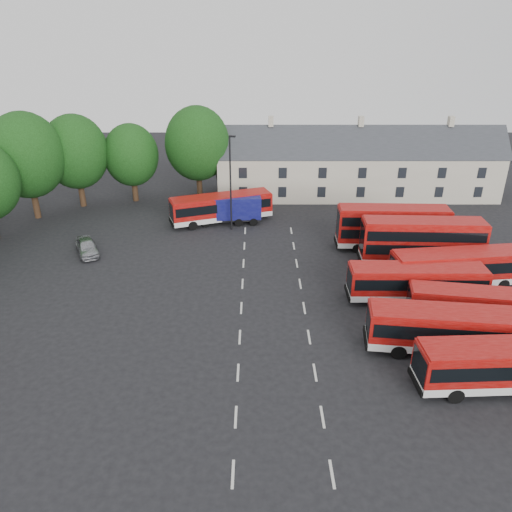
{
  "coord_description": "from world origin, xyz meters",
  "views": [
    {
      "loc": [
        1.16,
        -31.95,
        20.73
      ],
      "look_at": [
        1.17,
        6.99,
        2.2
      ],
      "focal_mm": 35.0,
      "sensor_mm": 36.0,
      "label": 1
    }
  ],
  "objects_px": {
    "box_truck": "(230,208)",
    "silver_car": "(87,247)",
    "lamppost": "(231,181)",
    "bus_dd_south": "(422,240)",
    "bus_row_a": "(510,363)"
  },
  "relations": [
    {
      "from": "box_truck",
      "to": "silver_car",
      "type": "relative_size",
      "value": 1.63
    },
    {
      "from": "bus_row_a",
      "to": "silver_car",
      "type": "height_order",
      "value": "bus_row_a"
    },
    {
      "from": "silver_car",
      "to": "bus_dd_south",
      "type": "bearing_deg",
      "value": -29.82
    },
    {
      "from": "bus_row_a",
      "to": "bus_dd_south",
      "type": "bearing_deg",
      "value": 88.25
    },
    {
      "from": "silver_car",
      "to": "lamppost",
      "type": "xyz_separation_m",
      "value": [
        13.8,
        6.22,
        4.69
      ]
    },
    {
      "from": "bus_row_a",
      "to": "bus_dd_south",
      "type": "xyz_separation_m",
      "value": [
        -0.22,
        17.17,
        0.66
      ]
    },
    {
      "from": "box_truck",
      "to": "lamppost",
      "type": "distance_m",
      "value": 4.18
    },
    {
      "from": "lamppost",
      "to": "box_truck",
      "type": "bearing_deg",
      "value": 98.9
    },
    {
      "from": "bus_row_a",
      "to": "silver_car",
      "type": "distance_m",
      "value": 37.38
    },
    {
      "from": "bus_dd_south",
      "to": "silver_car",
      "type": "height_order",
      "value": "bus_dd_south"
    },
    {
      "from": "bus_dd_south",
      "to": "silver_car",
      "type": "bearing_deg",
      "value": 177.87
    },
    {
      "from": "box_truck",
      "to": "bus_row_a",
      "type": "bearing_deg",
      "value": -61.19
    },
    {
      "from": "lamppost",
      "to": "bus_row_a",
      "type": "bearing_deg",
      "value": -55.1
    },
    {
      "from": "silver_car",
      "to": "lamppost",
      "type": "distance_m",
      "value": 15.85
    },
    {
      "from": "silver_car",
      "to": "box_truck",
      "type": "bearing_deg",
      "value": 5.67
    }
  ]
}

